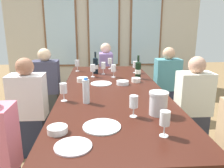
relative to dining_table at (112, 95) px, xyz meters
The scene contains 28 objects.
ground_plane 0.68m from the dining_table, ahead, with size 12.00×12.00×0.00m, color olive.
back_wall_with_windows 2.90m from the dining_table, 90.00° to the left, with size 4.32×0.10×2.90m.
dining_table is the anchor object (origin of this frame).
white_plate_0 1.23m from the dining_table, 104.99° to the right, with size 0.23×0.23×0.01m, color white.
white_plate_1 0.29m from the dining_table, 114.50° to the left, with size 0.26×0.26×0.01m, color white.
white_plate_2 0.94m from the dining_table, 98.57° to the right, with size 0.27×0.27×0.01m, color white.
metal_pitcher 0.81m from the dining_table, 66.28° to the right, with size 0.16×0.16×0.19m.
wine_bottle_0 0.66m from the dining_table, 53.41° to the left, with size 0.08×0.08×0.31m.
wine_bottle_1 0.91m from the dining_table, 102.19° to the left, with size 0.08×0.08×0.32m.
tasting_bowl_0 1.09m from the dining_table, 113.91° to the right, with size 0.14×0.14×0.04m, color white.
tasting_bowl_1 0.53m from the dining_table, 132.53° to the left, with size 0.14×0.14×0.05m, color white.
tasting_bowl_2 0.46m from the dining_table, 45.26° to the left, with size 0.11×0.11×0.05m, color white.
tasting_bowl_3 0.27m from the dining_table, 57.12° to the left, with size 0.15×0.15×0.05m, color white.
water_bottle 0.52m from the dining_table, 123.44° to the right, with size 0.06×0.06×0.24m.
wine_glass_0 0.78m from the dining_table, 81.45° to the right, with size 0.07×0.07×0.17m.
wine_glass_1 0.70m from the dining_table, 109.25° to the left, with size 0.07×0.07×0.17m.
wine_glass_2 1.22m from the dining_table, 87.84° to the left, with size 0.07×0.07×0.17m.
wine_glass_3 0.84m from the dining_table, 95.38° to the left, with size 0.07×0.07×0.17m.
wine_glass_4 0.97m from the dining_table, 65.27° to the left, with size 0.07×0.07×0.17m.
wine_glass_5 1.13m from the dining_table, 76.42° to the right, with size 0.07×0.07×0.17m.
wine_glass_6 1.17m from the dining_table, 114.09° to the left, with size 0.07×0.07×0.17m.
wine_glass_7 0.64m from the dining_table, 84.67° to the left, with size 0.07×0.07×0.17m.
wine_glass_8 0.62m from the dining_table, 144.80° to the right, with size 0.07×0.07×0.17m.
seated_person_0 1.31m from the dining_table, 135.42° to the left, with size 0.38×0.24×1.11m.
seated_person_1 1.33m from the dining_table, 45.71° to the left, with size 0.38×0.24×1.11m.
seated_person_4 0.94m from the dining_table, behind, with size 0.38×0.24×1.11m.
seated_person_5 0.94m from the dining_table, ahead, with size 0.38×0.24×1.11m.
seated_person_6 1.77m from the dining_table, 90.00° to the left, with size 0.24×0.38×1.11m.
Camera 1 is at (-0.17, -2.39, 1.45)m, focal length 36.06 mm.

